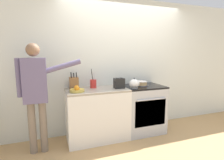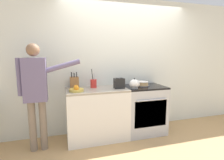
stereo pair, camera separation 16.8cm
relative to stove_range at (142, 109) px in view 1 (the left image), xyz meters
name	(u,v)px [view 1 (the left image)]	position (x,y,z in m)	size (l,w,h in m)	color
ground_plane	(137,140)	(-0.27, -0.30, -0.46)	(16.00, 16.00, 0.00)	tan
wall_back	(124,65)	(-0.27, 0.33, 0.84)	(8.00, 0.04, 2.60)	silver
counter_cabinet	(97,114)	(-0.92, 0.00, 0.00)	(1.07, 0.61, 0.92)	white
stove_range	(142,109)	(0.00, 0.00, 0.00)	(0.77, 0.64, 0.92)	#B7BABF
layer_cake	(142,83)	(-0.01, 0.03, 0.50)	(0.27, 0.27, 0.09)	#4C4C51
tea_kettle	(134,84)	(-0.26, -0.14, 0.54)	(0.23, 0.19, 0.19)	white
knife_block	(74,83)	(-1.30, 0.16, 0.57)	(0.15, 0.15, 0.30)	olive
utensil_crock	(93,84)	(-0.96, 0.12, 0.54)	(0.11, 0.11, 0.34)	red
fruit_bowl	(77,90)	(-1.29, -0.12, 0.50)	(0.24, 0.24, 0.11)	gold
toaster	(119,83)	(-0.53, -0.07, 0.55)	(0.20, 0.13, 0.18)	black
person_baker	(36,89)	(-1.90, -0.12, 0.55)	(0.94, 0.20, 1.69)	#7A6B5B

